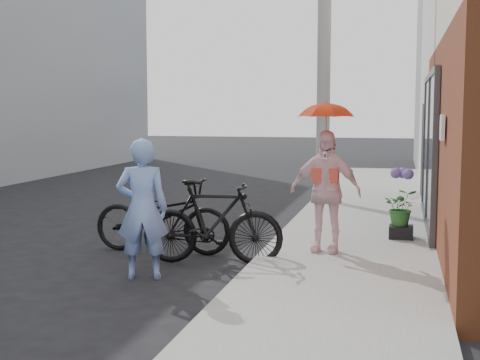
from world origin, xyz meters
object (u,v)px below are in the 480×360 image
at_px(officer, 142,209).
at_px(planter, 401,232).
at_px(utility_pole, 324,37).
at_px(bike_left, 162,216).
at_px(bike_right, 213,222).
at_px(kimono_woman, 325,191).

xyz_separation_m(officer, planter, (3.03, 2.68, -0.63)).
bearing_deg(utility_pole, bike_left, -107.97).
distance_m(bike_left, bike_right, 1.02).
relative_size(utility_pole, planter, 20.04).
height_order(bike_left, bike_right, bike_right).
relative_size(officer, bike_right, 0.91).
bearing_deg(kimono_woman, utility_pole, 103.40).
distance_m(bike_right, kimono_woman, 1.57).
bearing_deg(bike_right, kimono_woman, -73.83).
xyz_separation_m(bike_right, planter, (2.41, 1.78, -0.35)).
xyz_separation_m(officer, bike_right, (0.62, 0.90, -0.29)).
relative_size(utility_pole, bike_right, 3.77).
bearing_deg(bike_right, planter, -60.08).
bearing_deg(bike_left, kimono_woman, -87.44).
bearing_deg(kimono_woman, bike_right, -150.95).
distance_m(utility_pole, planter, 5.35).
distance_m(officer, bike_left, 1.47).
xyz_separation_m(bike_left, bike_right, (0.89, -0.51, 0.03)).
height_order(bike_left, kimono_woman, kimono_woman).
bearing_deg(kimono_woman, bike_left, -171.64).
height_order(utility_pole, kimono_woman, utility_pole).
bearing_deg(officer, planter, -155.29).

